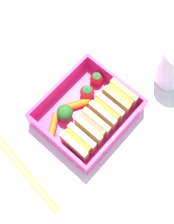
{
  "coord_description": "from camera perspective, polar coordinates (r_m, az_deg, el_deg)",
  "views": [
    {
      "loc": [
        14.93,
        13.28,
        57.1
      ],
      "look_at": [
        0.0,
        0.0,
        2.7
      ],
      "focal_mm": 50.0,
      "sensor_mm": 36.0,
      "label": 1
    }
  ],
  "objects": [
    {
      "name": "sandwich_center_right",
      "position": [
        0.55,
        -1.64,
        -5.65
      ],
      "size": [
        3.07,
        5.87,
        5.21
      ],
      "color": "beige",
      "rests_on": "bento_tray"
    },
    {
      "name": "strawberry_left",
      "position": [
        0.59,
        0.05,
        3.65
      ],
      "size": [
        2.83,
        2.83,
        3.43
      ],
      "color": "red",
      "rests_on": "bento_tray"
    },
    {
      "name": "sandwich_center",
      "position": [
        0.56,
        0.96,
        -2.85
      ],
      "size": [
        3.07,
        5.87,
        5.21
      ],
      "color": "#DFC182",
      "rests_on": "bento_tray"
    },
    {
      "name": "strawberry_far_left",
      "position": [
        0.61,
        1.77,
        6.1
      ],
      "size": [
        2.61,
        2.61,
        3.21
      ],
      "color": "red",
      "rests_on": "bento_tray"
    },
    {
      "name": "broccoli_floret",
      "position": [
        0.57,
        -4.06,
        -0.11
      ],
      "size": [
        3.06,
        3.06,
        4.01
      ],
      "color": "#95CB6A",
      "rests_on": "bento_tray"
    },
    {
      "name": "carrot_stick_far_left",
      "position": [
        0.58,
        -6.18,
        -2.46
      ],
      "size": [
        4.76,
        3.56,
        1.29
      ],
      "primitive_type": "cylinder",
      "rotation": [
        1.57,
        0.0,
        2.11
      ],
      "color": "orange",
      "rests_on": "bento_tray"
    },
    {
      "name": "sandwich_left",
      "position": [
        0.58,
        5.89,
        2.49
      ],
      "size": [
        3.07,
        5.87,
        5.21
      ],
      "color": "tan",
      "rests_on": "bento_tray"
    },
    {
      "name": "ground_plane",
      "position": [
        0.61,
        0.0,
        -1.19
      ],
      "size": [
        120.0,
        120.0,
        2.0
      ],
      "primitive_type": "cube",
      "color": "white"
    },
    {
      "name": "chopstick_pair",
      "position": [
        0.59,
        -11.9,
        -9.81
      ],
      "size": [
        4.05,
        20.87,
        0.7
      ],
      "color": "tan",
      "rests_on": "ground_plane"
    },
    {
      "name": "bento_rim",
      "position": [
        0.58,
        0.0,
        0.15
      ],
      "size": [
        16.9,
        14.85,
        3.85
      ],
      "color": "#EA2791",
      "rests_on": "bento_tray"
    },
    {
      "name": "folded_napkin",
      "position": [
        0.67,
        -9.4,
        10.74
      ],
      "size": [
        12.36,
        10.61,
        0.4
      ],
      "primitive_type": "cube",
      "rotation": [
        0.0,
        0.0,
        -0.0
      ],
      "color": "white",
      "rests_on": "ground_plane"
    },
    {
      "name": "bento_tray",
      "position": [
        0.6,
        0.0,
        -0.69
      ],
      "size": [
        16.9,
        14.85,
        1.2
      ],
      "primitive_type": "cube",
      "color": "#EA2791",
      "rests_on": "ground_plane"
    },
    {
      "name": "carrot_stick_left",
      "position": [
        0.59,
        -2.01,
        1.28
      ],
      "size": [
        5.25,
        3.89,
        1.43
      ],
      "primitive_type": "cylinder",
      "rotation": [
        1.57,
        0.0,
        1.04
      ],
      "color": "orange",
      "rests_on": "bento_tray"
    },
    {
      "name": "sandwich_center_left",
      "position": [
        0.57,
        3.48,
        -0.13
      ],
      "size": [
        3.07,
        5.87,
        5.21
      ],
      "color": "#E2B38C",
      "rests_on": "bento_tray"
    }
  ]
}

